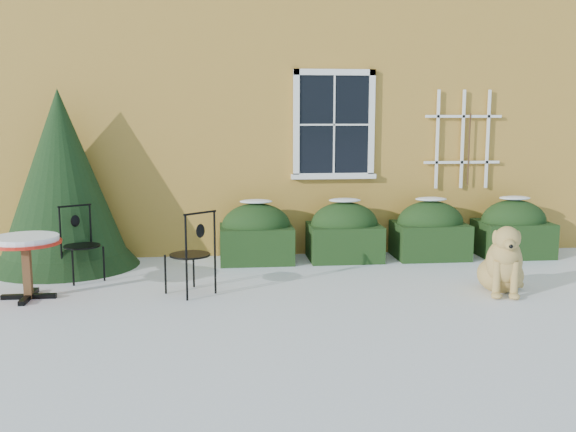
{
  "coord_description": "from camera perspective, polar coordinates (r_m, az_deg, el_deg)",
  "views": [
    {
      "loc": [
        -0.81,
        -6.61,
        2.06
      ],
      "look_at": [
        0.0,
        1.0,
        0.9
      ],
      "focal_mm": 40.0,
      "sensor_mm": 36.0,
      "label": 1
    }
  ],
  "objects": [
    {
      "name": "hedge_row",
      "position": [
        9.63,
        8.83,
        -1.4
      ],
      "size": [
        4.95,
        0.8,
        0.91
      ],
      "color": "black",
      "rests_on": "ground"
    },
    {
      "name": "house",
      "position": [
        13.68,
        -2.72,
        13.46
      ],
      "size": [
        12.4,
        8.4,
        6.4
      ],
      "color": "gold",
      "rests_on": "ground"
    },
    {
      "name": "bistro_table",
      "position": [
        7.93,
        -22.28,
        -2.54
      ],
      "size": [
        0.79,
        0.79,
        0.74
      ],
      "rotation": [
        0.0,
        0.0,
        -0.3
      ],
      "color": "black",
      "rests_on": "ground"
    },
    {
      "name": "patio_chair_near",
      "position": [
        7.63,
        -8.52,
        -3.25
      ],
      "size": [
        0.63,
        0.62,
        1.01
      ],
      "rotation": [
        0.0,
        0.0,
        3.84
      ],
      "color": "black",
      "rests_on": "ground"
    },
    {
      "name": "evergreen_shrub",
      "position": [
        9.46,
        -19.4,
        1.67
      ],
      "size": [
        2.04,
        2.04,
        2.48
      ],
      "rotation": [
        0.0,
        0.0,
        0.3
      ],
      "color": "black",
      "rests_on": "ground"
    },
    {
      "name": "dog",
      "position": [
        8.03,
        18.56,
        -4.15
      ],
      "size": [
        0.68,
        0.92,
        0.86
      ],
      "rotation": [
        0.0,
        0.0,
        -0.25
      ],
      "color": "tan",
      "rests_on": "ground"
    },
    {
      "name": "patio_chair_far",
      "position": [
        8.67,
        -17.95,
        -2.31
      ],
      "size": [
        0.59,
        0.58,
        0.96
      ],
      "rotation": [
        0.0,
        0.0,
        0.56
      ],
      "color": "black",
      "rests_on": "ground"
    },
    {
      "name": "ground",
      "position": [
        6.97,
        0.88,
        -8.57
      ],
      "size": [
        80.0,
        80.0,
        0.0
      ],
      "primitive_type": "plane",
      "color": "white",
      "rests_on": "ground"
    }
  ]
}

